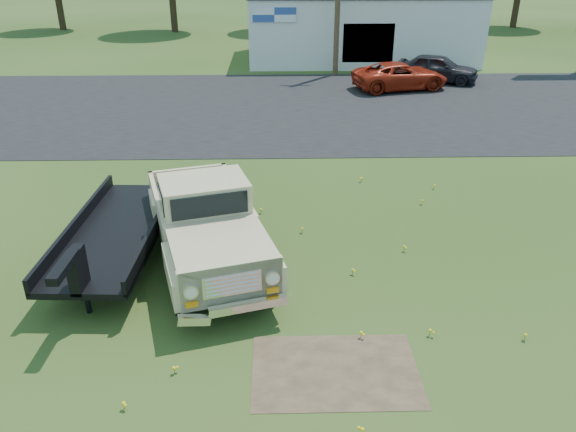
{
  "coord_description": "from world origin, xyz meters",
  "views": [
    {
      "loc": [
        0.46,
        -10.83,
        6.97
      ],
      "look_at": [
        0.75,
        1.0,
        1.16
      ],
      "focal_mm": 35.0,
      "sensor_mm": 36.0,
      "label": 1
    }
  ],
  "objects_px": {
    "dark_sedan": "(437,68)",
    "vintage_pickup_truck": "(206,222)",
    "red_pickup": "(400,76)",
    "flatbed_trailer": "(116,227)"
  },
  "relations": [
    {
      "from": "vintage_pickup_truck",
      "to": "red_pickup",
      "type": "height_order",
      "value": "vintage_pickup_truck"
    },
    {
      "from": "flatbed_trailer",
      "to": "red_pickup",
      "type": "distance_m",
      "value": 19.99
    },
    {
      "from": "red_pickup",
      "to": "vintage_pickup_truck",
      "type": "bearing_deg",
      "value": 141.36
    },
    {
      "from": "red_pickup",
      "to": "dark_sedan",
      "type": "xyz_separation_m",
      "value": [
        2.39,
        1.7,
        0.05
      ]
    },
    {
      "from": "flatbed_trailer",
      "to": "dark_sedan",
      "type": "distance_m",
      "value": 22.72
    },
    {
      "from": "vintage_pickup_truck",
      "to": "red_pickup",
      "type": "xyz_separation_m",
      "value": [
        8.16,
        17.4,
        -0.4
      ]
    },
    {
      "from": "dark_sedan",
      "to": "vintage_pickup_truck",
      "type": "bearing_deg",
      "value": 174.34
    },
    {
      "from": "flatbed_trailer",
      "to": "dark_sedan",
      "type": "relative_size",
      "value": 1.4
    },
    {
      "from": "vintage_pickup_truck",
      "to": "red_pickup",
      "type": "relative_size",
      "value": 1.21
    },
    {
      "from": "vintage_pickup_truck",
      "to": "flatbed_trailer",
      "type": "height_order",
      "value": "vintage_pickup_truck"
    }
  ]
}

